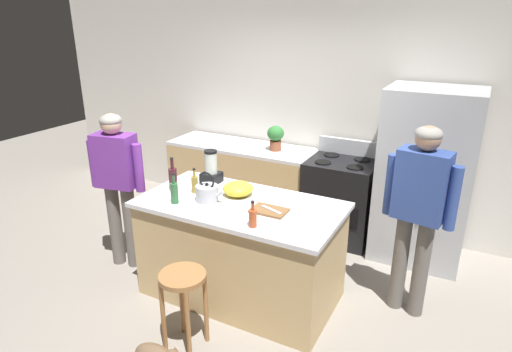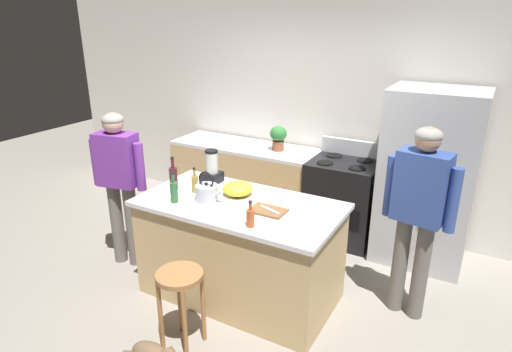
# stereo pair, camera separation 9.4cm
# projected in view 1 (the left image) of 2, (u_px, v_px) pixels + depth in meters

# --- Properties ---
(ground_plane) EXTENTS (14.00, 14.00, 0.00)m
(ground_plane) POSITION_uv_depth(u_px,v_px,m) (241.00, 293.00, 4.13)
(ground_plane) COLOR gray
(back_wall) EXTENTS (8.00, 0.10, 2.70)m
(back_wall) POSITION_uv_depth(u_px,v_px,m) (320.00, 113.00, 5.27)
(back_wall) COLOR silver
(back_wall) RESTS_ON ground_plane
(kitchen_island) EXTENTS (1.78, 0.94, 0.94)m
(kitchen_island) POSITION_uv_depth(u_px,v_px,m) (241.00, 250.00, 3.96)
(kitchen_island) COLOR tan
(kitchen_island) RESTS_ON ground_plane
(back_counter_run) EXTENTS (2.00, 0.64, 0.94)m
(back_counter_run) POSITION_uv_depth(u_px,v_px,m) (246.00, 181.00, 5.60)
(back_counter_run) COLOR tan
(back_counter_run) RESTS_ON ground_plane
(refrigerator) EXTENTS (0.90, 0.73, 1.82)m
(refrigerator) POSITION_uv_depth(u_px,v_px,m) (425.00, 177.00, 4.47)
(refrigerator) COLOR #B7BABF
(refrigerator) RESTS_ON ground_plane
(stove_range) EXTENTS (0.76, 0.65, 1.12)m
(stove_range) POSITION_uv_depth(u_px,v_px,m) (340.00, 199.00, 5.03)
(stove_range) COLOR black
(stove_range) RESTS_ON ground_plane
(person_by_island_left) EXTENTS (0.60, 0.29, 1.61)m
(person_by_island_left) POSITION_uv_depth(u_px,v_px,m) (117.00, 177.00, 4.29)
(person_by_island_left) COLOR #66605B
(person_by_island_left) RESTS_ON ground_plane
(person_by_sink_right) EXTENTS (0.60, 0.28, 1.68)m
(person_by_sink_right) POSITION_uv_depth(u_px,v_px,m) (419.00, 205.00, 3.56)
(person_by_sink_right) COLOR #66605B
(person_by_sink_right) RESTS_ON ground_plane
(bar_stool) EXTENTS (0.36, 0.36, 0.66)m
(bar_stool) POSITION_uv_depth(u_px,v_px,m) (183.00, 291.00, 3.31)
(bar_stool) COLOR #9E6B3D
(bar_stool) RESTS_ON ground_plane
(potted_plant) EXTENTS (0.20, 0.20, 0.30)m
(potted_plant) POSITION_uv_depth(u_px,v_px,m) (276.00, 136.00, 5.20)
(potted_plant) COLOR brown
(potted_plant) RESTS_ON back_counter_run
(blender_appliance) EXTENTS (0.17, 0.17, 0.33)m
(blender_appliance) POSITION_uv_depth(u_px,v_px,m) (211.00, 169.00, 4.21)
(blender_appliance) COLOR black
(blender_appliance) RESTS_ON kitchen_island
(bottle_vinegar) EXTENTS (0.06, 0.06, 0.24)m
(bottle_vinegar) POSITION_uv_depth(u_px,v_px,m) (195.00, 184.00, 3.99)
(bottle_vinegar) COLOR olive
(bottle_vinegar) RESTS_ON kitchen_island
(bottle_cooking_sauce) EXTENTS (0.06, 0.06, 0.22)m
(bottle_cooking_sauce) POSITION_uv_depth(u_px,v_px,m) (253.00, 217.00, 3.35)
(bottle_cooking_sauce) COLOR #B24C26
(bottle_cooking_sauce) RESTS_ON kitchen_island
(bottle_olive_oil) EXTENTS (0.07, 0.07, 0.28)m
(bottle_olive_oil) POSITION_uv_depth(u_px,v_px,m) (174.00, 192.00, 3.76)
(bottle_olive_oil) COLOR #2D6638
(bottle_olive_oil) RESTS_ON kitchen_island
(bottle_wine) EXTENTS (0.08, 0.08, 0.32)m
(bottle_wine) POSITION_uv_depth(u_px,v_px,m) (173.00, 178.00, 4.04)
(bottle_wine) COLOR #471923
(bottle_wine) RESTS_ON kitchen_island
(mixing_bowl) EXTENTS (0.27, 0.27, 0.12)m
(mixing_bowl) POSITION_uv_depth(u_px,v_px,m) (238.00, 189.00, 3.94)
(mixing_bowl) COLOR yellow
(mixing_bowl) RESTS_ON kitchen_island
(tea_kettle) EXTENTS (0.28, 0.20, 0.27)m
(tea_kettle) POSITION_uv_depth(u_px,v_px,m) (207.00, 192.00, 3.82)
(tea_kettle) COLOR #B7BABF
(tea_kettle) RESTS_ON kitchen_island
(cutting_board) EXTENTS (0.30, 0.20, 0.02)m
(cutting_board) POSITION_uv_depth(u_px,v_px,m) (269.00, 211.00, 3.63)
(cutting_board) COLOR brown
(cutting_board) RESTS_ON kitchen_island
(chef_knife) EXTENTS (0.22, 0.10, 0.01)m
(chef_knife) POSITION_uv_depth(u_px,v_px,m) (271.00, 210.00, 3.61)
(chef_knife) COLOR #B7BABF
(chef_knife) RESTS_ON cutting_board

